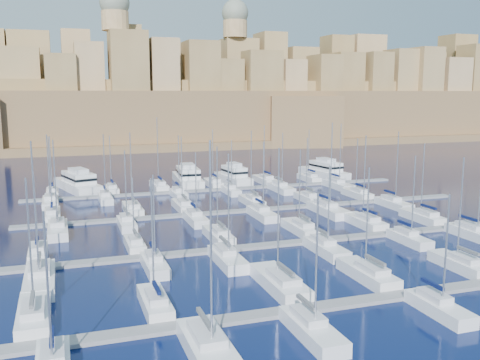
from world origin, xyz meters
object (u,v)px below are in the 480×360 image
object	(u,v)px
sailboat_0	(34,315)
sailboat_4	(460,264)
motor_yacht_c	(233,176)
motor_yacht_d	(324,170)
motor_yacht_b	(188,177)
motor_yacht_a	(78,183)
sailboat_2	(280,282)

from	to	relation	value
sailboat_0	sailboat_4	distance (m)	48.66
motor_yacht_c	motor_yacht_d	xyz separation A→B (m)	(24.78, 1.11, -0.00)
sailboat_0	motor_yacht_b	xyz separation A→B (m)	(31.17, 70.11, 0.98)
motor_yacht_a	motor_yacht_b	size ratio (longest dim) A/B	1.05
sailboat_4	sailboat_2	bearing A→B (deg)	177.59
sailboat_2	motor_yacht_b	bearing A→B (deg)	85.14
motor_yacht_a	motor_yacht_c	distance (m)	35.52
motor_yacht_a	motor_yacht_d	size ratio (longest dim) A/B	1.12
sailboat_2	motor_yacht_c	bearing A→B (deg)	76.20
motor_yacht_a	motor_yacht_c	xyz separation A→B (m)	(35.47, -1.94, 0.00)
motor_yacht_b	motor_yacht_d	xyz separation A→B (m)	(35.55, -0.56, 0.00)
motor_yacht_b	motor_yacht_d	size ratio (longest dim) A/B	1.06
sailboat_4	motor_yacht_c	bearing A→B (deg)	95.57
sailboat_2	motor_yacht_a	size ratio (longest dim) A/B	0.85
sailboat_0	sailboat_2	size ratio (longest dim) A/B	0.88
sailboat_2	sailboat_4	size ratio (longest dim) A/B	1.13
sailboat_0	motor_yacht_d	xyz separation A→B (m)	(66.73, 69.55, 0.98)
sailboat_2	motor_yacht_c	size ratio (longest dim) A/B	1.11
motor_yacht_d	motor_yacht_b	bearing A→B (deg)	179.09
sailboat_4	motor_yacht_c	xyz separation A→B (m)	(-6.72, 68.92, 0.98)
motor_yacht_d	sailboat_0	bearing A→B (deg)	-133.81
sailboat_4	motor_yacht_b	size ratio (longest dim) A/B	0.79
sailboat_0	motor_yacht_a	distance (m)	70.68
sailboat_4	motor_yacht_a	xyz separation A→B (m)	(-42.18, 70.86, 0.98)
sailboat_4	motor_yacht_d	xyz separation A→B (m)	(18.07, 70.03, 0.98)
motor_yacht_a	motor_yacht_d	bearing A→B (deg)	-0.79
sailboat_0	sailboat_4	size ratio (longest dim) A/B	1.00
motor_yacht_d	sailboat_4	bearing A→B (deg)	-104.47
sailboat_0	motor_yacht_c	distance (m)	80.28
sailboat_2	motor_yacht_d	world-z (taller)	sailboat_2
sailboat_4	motor_yacht_a	size ratio (longest dim) A/B	0.75
sailboat_2	motor_yacht_c	xyz separation A→B (m)	(16.68, 67.94, 0.95)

